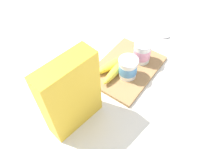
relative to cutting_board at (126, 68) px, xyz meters
name	(u,v)px	position (x,y,z in m)	size (l,w,h in m)	color
ground_plane	(126,70)	(0.00, 0.00, -0.01)	(2.40, 2.40, 0.00)	silver
cutting_board	(126,68)	(0.00, 0.00, 0.00)	(0.31, 0.22, 0.01)	#A37A4C
cereal_box	(71,95)	(0.29, -0.02, 0.13)	(0.18, 0.06, 0.27)	yellow
yogurt_cup_front	(142,52)	(-0.07, 0.03, 0.05)	(0.07, 0.07, 0.09)	white
yogurt_cup_back	(128,68)	(0.03, 0.03, 0.05)	(0.08, 0.08, 0.09)	white
banana_bunch	(115,67)	(0.04, -0.03, 0.02)	(0.19, 0.09, 0.04)	yellow
spoon	(161,38)	(-0.26, 0.03, 0.00)	(0.11, 0.10, 0.01)	silver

